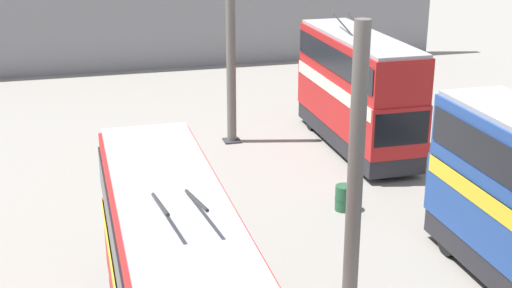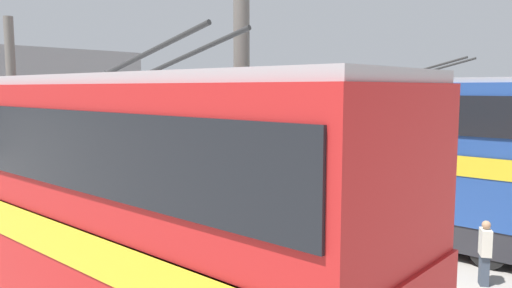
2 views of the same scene
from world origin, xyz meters
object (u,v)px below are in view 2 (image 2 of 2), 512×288
object	(u,v)px
bus_left_near	(390,148)
person_by_left_row	(485,251)
oil_drum	(169,201)
bus_left_far	(137,126)
bus_right_mid	(126,212)

from	to	relation	value
bus_left_near	person_by_left_row	world-z (taller)	bus_left_near
bus_left_near	person_by_left_row	distance (m)	4.88
oil_drum	bus_left_far	bearing A→B (deg)	-25.75
bus_left_near	person_by_left_row	bearing A→B (deg)	148.04
bus_left_near	oil_drum	world-z (taller)	bus_left_near
bus_right_mid	person_by_left_row	xyz separation A→B (m)	(-3.09, -8.09, -1.99)
bus_left_near	bus_right_mid	size ratio (longest dim) A/B	1.06
bus_left_far	oil_drum	bearing A→B (deg)	154.25
bus_left_near	person_by_left_row	size ratio (longest dim) A/B	6.26
oil_drum	bus_right_mid	bearing A→B (deg)	138.39
bus_left_near	oil_drum	xyz separation A→B (m)	(7.68, 3.01, -2.42)
bus_left_far	person_by_left_row	distance (m)	17.96
bus_left_near	bus_right_mid	distance (m)	10.45
bus_right_mid	oil_drum	distance (m)	11.42
bus_left_far	bus_right_mid	world-z (taller)	bus_left_far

